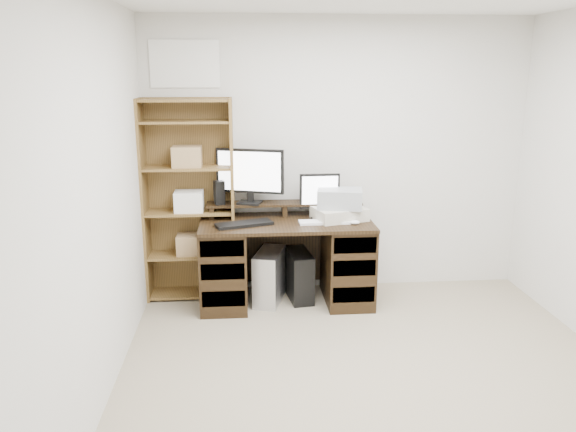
{
  "coord_description": "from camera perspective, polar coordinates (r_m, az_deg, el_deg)",
  "views": [
    {
      "loc": [
        -0.86,
        -3.08,
        2.03
      ],
      "look_at": [
        -0.5,
        1.43,
        0.85
      ],
      "focal_mm": 35.0,
      "sensor_mm": 36.0,
      "label": 1
    }
  ],
  "objects": [
    {
      "name": "desk",
      "position": [
        5.01,
        -0.2,
        -4.49
      ],
      "size": [
        1.5,
        0.7,
        0.75
      ],
      "color": "black",
      "rests_on": "ground"
    },
    {
      "name": "monitor_wide",
      "position": [
        4.99,
        -3.9,
        4.36
      ],
      "size": [
        0.6,
        0.24,
        0.49
      ],
      "rotation": [
        0.0,
        0.0,
        -0.31
      ],
      "color": "black",
      "rests_on": "riser_shelf"
    },
    {
      "name": "speaker",
      "position": [
        5.01,
        -7.0,
        2.37
      ],
      "size": [
        0.11,
        0.11,
        0.21
      ],
      "primitive_type": "cube",
      "rotation": [
        0.0,
        0.0,
        0.32
      ],
      "color": "black",
      "rests_on": "riser_shelf"
    },
    {
      "name": "mouse",
      "position": [
        4.83,
        6.8,
        -0.64
      ],
      "size": [
        0.09,
        0.06,
        0.04
      ],
      "primitive_type": "ellipsoid",
      "rotation": [
        0.0,
        0.0,
        -0.03
      ],
      "color": "white",
      "rests_on": "desk"
    },
    {
      "name": "bookshelf",
      "position": [
        5.08,
        -10.0,
        1.75
      ],
      "size": [
        0.8,
        0.3,
        1.8
      ],
      "color": "brown",
      "rests_on": "ground"
    },
    {
      "name": "monitor_small",
      "position": [
        5.0,
        3.23,
        2.29
      ],
      "size": [
        0.36,
        0.14,
        0.39
      ],
      "rotation": [
        0.0,
        0.0,
        0.03
      ],
      "color": "black",
      "rests_on": "desk"
    },
    {
      "name": "room",
      "position": [
        3.29,
        10.73,
        0.69
      ],
      "size": [
        3.54,
        4.04,
        2.54
      ],
      "color": "gray",
      "rests_on": "ground"
    },
    {
      "name": "tower_black",
      "position": [
        5.13,
        1.12,
        -6.04
      ],
      "size": [
        0.24,
        0.46,
        0.44
      ],
      "rotation": [
        0.0,
        0.0,
        0.13
      ],
      "color": "black",
      "rests_on": "ground"
    },
    {
      "name": "basket",
      "position": [
        4.93,
        5.28,
        1.79
      ],
      "size": [
        0.43,
        0.34,
        0.16
      ],
      "primitive_type": "cube",
      "rotation": [
        0.0,
        0.0,
        -0.18
      ],
      "color": "#989DA2",
      "rests_on": "printer"
    },
    {
      "name": "tower_silver",
      "position": [
        5.06,
        -1.89,
        -6.14
      ],
      "size": [
        0.33,
        0.51,
        0.47
      ],
      "primitive_type": "cube",
      "rotation": [
        0.0,
        0.0,
        -0.27
      ],
      "color": "#B9BAC0",
      "rests_on": "ground"
    },
    {
      "name": "keyboard_black",
      "position": [
        4.77,
        -4.49,
        -0.82
      ],
      "size": [
        0.51,
        0.31,
        0.03
      ],
      "primitive_type": "cube",
      "rotation": [
        0.0,
        0.0,
        0.32
      ],
      "color": "black",
      "rests_on": "desk"
    },
    {
      "name": "keyboard_white",
      "position": [
        4.84,
        3.73,
        -0.61
      ],
      "size": [
        0.45,
        0.15,
        0.02
      ],
      "primitive_type": "cube",
      "rotation": [
        0.0,
        0.0,
        0.03
      ],
      "color": "white",
      "rests_on": "desk"
    },
    {
      "name": "printer",
      "position": [
        4.96,
        5.24,
        0.25
      ],
      "size": [
        0.51,
        0.44,
        0.11
      ],
      "primitive_type": "cube",
      "rotation": [
        0.0,
        0.0,
        0.3
      ],
      "color": "beige",
      "rests_on": "desk"
    },
    {
      "name": "riser_shelf",
      "position": [
        5.08,
        -0.38,
        1.12
      ],
      "size": [
        1.4,
        0.22,
        0.12
      ],
      "color": "black",
      "rests_on": "desk"
    }
  ]
}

